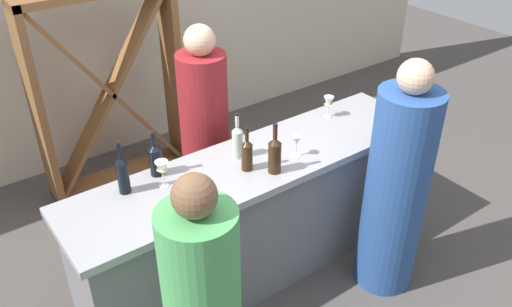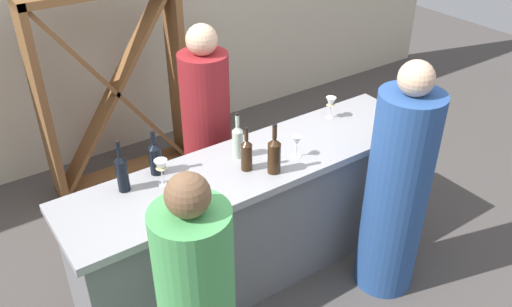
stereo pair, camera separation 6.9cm
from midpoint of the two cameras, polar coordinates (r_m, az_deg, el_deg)
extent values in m
plane|color=#4C4744|center=(3.92, -0.52, -12.33)|extent=(12.00, 12.00, 0.00)
cube|color=beige|center=(4.95, -16.12, 15.16)|extent=(8.00, 0.10, 2.80)
cube|color=slate|center=(3.62, -0.55, -7.31)|extent=(2.42, 0.54, 0.89)
cube|color=#99999E|center=(3.34, -0.59, -1.09)|extent=(2.50, 0.62, 0.05)
cube|color=brown|center=(4.43, -22.82, 4.16)|extent=(0.06, 0.28, 1.71)
cube|color=brown|center=(4.77, -9.31, 8.29)|extent=(0.06, 0.28, 1.71)
cube|color=brown|center=(4.96, -14.46, -2.22)|extent=(1.23, 0.28, 0.06)
cube|color=brown|center=(4.56, -15.84, 6.35)|extent=(1.14, 0.20, 1.61)
cube|color=brown|center=(4.56, -15.84, 6.35)|extent=(1.14, 0.20, 1.61)
cylinder|color=black|center=(3.10, -14.68, -2.53)|extent=(0.07, 0.07, 0.20)
cone|color=black|center=(3.04, -14.98, -0.70)|extent=(0.07, 0.07, 0.04)
cylinder|color=black|center=(3.00, -15.14, 0.27)|extent=(0.02, 0.02, 0.08)
cylinder|color=black|center=(2.98, -15.26, 1.04)|extent=(0.03, 0.03, 0.01)
cylinder|color=black|center=(3.22, -11.29, -0.90)|extent=(0.08, 0.08, 0.17)
cone|color=black|center=(3.16, -11.49, 0.68)|extent=(0.08, 0.08, 0.03)
cylinder|color=black|center=(3.13, -11.59, 1.52)|extent=(0.03, 0.03, 0.07)
cylinder|color=black|center=(3.11, -11.67, 2.19)|extent=(0.03, 0.03, 0.01)
cylinder|color=#331E0F|center=(3.20, -1.59, -0.40)|extent=(0.07, 0.07, 0.17)
cone|color=#331E0F|center=(3.15, -1.62, 1.18)|extent=(0.07, 0.07, 0.03)
cylinder|color=#331E0F|center=(3.12, -1.63, 2.01)|extent=(0.02, 0.02, 0.07)
cylinder|color=black|center=(3.10, -1.64, 2.68)|extent=(0.03, 0.03, 0.01)
cylinder|color=#B7C6B2|center=(3.32, -2.59, 1.02)|extent=(0.07, 0.07, 0.18)
cone|color=#B7C6B2|center=(3.27, -2.64, 2.66)|extent=(0.07, 0.07, 0.04)
cylinder|color=#B7C6B2|center=(3.24, -2.66, 3.52)|extent=(0.02, 0.02, 0.08)
cylinder|color=black|center=(3.22, -2.68, 4.21)|extent=(0.03, 0.03, 0.01)
cylinder|color=#331E0F|center=(3.17, 1.39, -0.47)|extent=(0.08, 0.08, 0.20)
cone|color=#331E0F|center=(3.11, 1.41, 1.35)|extent=(0.08, 0.08, 0.04)
cylinder|color=#331E0F|center=(3.08, 1.43, 2.31)|extent=(0.03, 0.03, 0.08)
cylinder|color=black|center=(3.06, 1.44, 3.07)|extent=(0.03, 0.03, 0.01)
cylinder|color=white|center=(3.38, 3.70, -0.23)|extent=(0.07, 0.07, 0.00)
cylinder|color=white|center=(3.36, 3.73, 0.34)|extent=(0.01, 0.01, 0.08)
cone|color=white|center=(3.32, 3.77, 1.39)|extent=(0.06, 0.06, 0.07)
cylinder|color=white|center=(3.16, -10.48, -3.38)|extent=(0.06, 0.06, 0.00)
cylinder|color=white|center=(3.13, -10.55, -2.75)|extent=(0.01, 0.01, 0.08)
cone|color=white|center=(3.09, -10.70, -1.51)|extent=(0.08, 0.08, 0.08)
cone|color=beige|center=(3.10, -10.66, -1.90)|extent=(0.07, 0.07, 0.03)
cylinder|color=white|center=(3.86, 7.16, 3.97)|extent=(0.06, 0.06, 0.00)
cylinder|color=white|center=(3.84, 7.20, 4.49)|extent=(0.01, 0.01, 0.07)
cone|color=white|center=(3.81, 7.28, 5.52)|extent=(0.07, 0.07, 0.08)
cone|color=beige|center=(3.82, 7.25, 5.12)|extent=(0.06, 0.06, 0.02)
sphere|color=brown|center=(2.14, -7.57, -4.55)|extent=(0.19, 0.19, 0.19)
cylinder|color=#284C8C|center=(3.51, 14.18, -4.27)|extent=(0.40, 0.40, 1.44)
sphere|color=#D8AD8C|center=(3.11, 16.15, 7.92)|extent=(0.21, 0.21, 0.21)
cylinder|color=maroon|center=(3.92, -5.92, 0.76)|extent=(0.44, 0.44, 1.43)
sphere|color=#D8AD8C|center=(3.57, -6.65, 11.98)|extent=(0.21, 0.21, 0.21)
camera|label=1|loc=(0.03, -90.60, -0.38)|focal=37.27mm
camera|label=2|loc=(0.03, 89.40, 0.38)|focal=37.27mm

